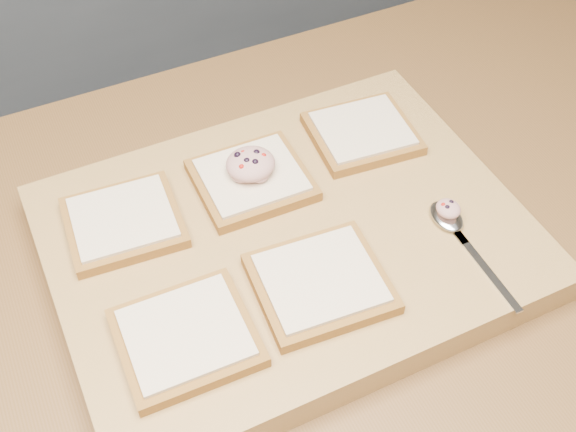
# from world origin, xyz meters

# --- Properties ---
(island_counter) EXTENTS (2.00, 0.80, 0.90)m
(island_counter) POSITION_xyz_m (0.00, 0.00, 0.45)
(island_counter) COLOR slate
(island_counter) RESTS_ON ground
(cutting_board) EXTENTS (0.51, 0.39, 0.04)m
(cutting_board) POSITION_xyz_m (-0.03, 0.02, 0.92)
(cutting_board) COLOR tan
(cutting_board) RESTS_ON island_counter
(bread_far_left) EXTENTS (0.13, 0.12, 0.02)m
(bread_far_left) POSITION_xyz_m (-0.19, 0.10, 0.95)
(bread_far_left) COLOR brown
(bread_far_left) RESTS_ON cutting_board
(bread_far_center) EXTENTS (0.13, 0.12, 0.02)m
(bread_far_center) POSITION_xyz_m (-0.04, 0.10, 0.95)
(bread_far_center) COLOR brown
(bread_far_center) RESTS_ON cutting_board
(bread_far_right) EXTENTS (0.13, 0.12, 0.02)m
(bread_far_right) POSITION_xyz_m (0.12, 0.11, 0.95)
(bread_far_right) COLOR brown
(bread_far_right) RESTS_ON cutting_board
(bread_near_left) EXTENTS (0.13, 0.12, 0.02)m
(bread_near_left) POSITION_xyz_m (-0.18, -0.07, 0.95)
(bread_near_left) COLOR brown
(bread_near_left) RESTS_ON cutting_board
(bread_near_center) EXTENTS (0.14, 0.13, 0.02)m
(bread_near_center) POSITION_xyz_m (-0.03, -0.06, 0.95)
(bread_near_center) COLOR brown
(bread_near_center) RESTS_ON cutting_board
(tuna_salad_dollop) EXTENTS (0.06, 0.05, 0.03)m
(tuna_salad_dollop) POSITION_xyz_m (-0.03, 0.10, 0.97)
(tuna_salad_dollop) COLOR tan
(tuna_salad_dollop) RESTS_ON bread_far_center
(spoon) EXTENTS (0.03, 0.16, 0.01)m
(spoon) POSITION_xyz_m (0.14, -0.05, 0.95)
(spoon) COLOR silver
(spoon) RESTS_ON cutting_board
(spoon_salad) EXTENTS (0.03, 0.03, 0.02)m
(spoon_salad) POSITION_xyz_m (0.14, -0.04, 0.96)
(spoon_salad) COLOR tan
(spoon_salad) RESTS_ON spoon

